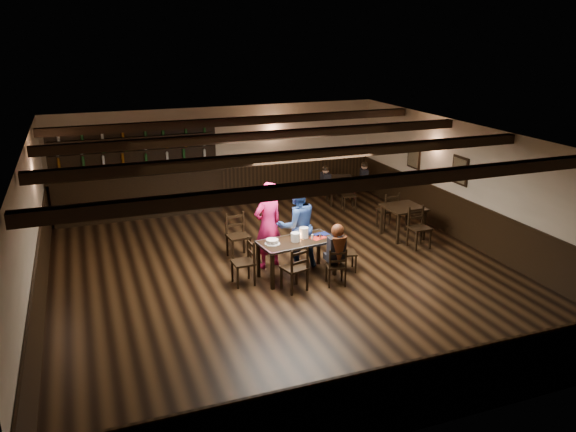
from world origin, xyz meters
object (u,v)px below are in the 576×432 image
object	(u,v)px
woman_pink	(268,225)
chair_near_right	(337,264)
dining_table	(297,245)
chair_near_left	(297,266)
cake	(272,242)
bar_counter	(139,189)
man_blue	(297,226)

from	to	relation	value
woman_pink	chair_near_right	bearing A→B (deg)	105.80
dining_table	chair_near_left	xyz separation A→B (m)	(-0.25, -0.64, -0.15)
dining_table	cake	bearing A→B (deg)	-179.44
dining_table	bar_counter	distance (m)	5.56
chair_near_right	cake	world-z (taller)	cake
woman_pink	cake	size ratio (longest dim) A/B	6.03
chair_near_left	chair_near_right	world-z (taller)	chair_near_left
chair_near_right	woman_pink	world-z (taller)	woman_pink
chair_near_left	woman_pink	distance (m)	1.37
woman_pink	man_blue	world-z (taller)	woman_pink
dining_table	woman_pink	bearing A→B (deg)	118.92
dining_table	chair_near_right	distance (m)	0.90
chair_near_left	woman_pink	bearing A→B (deg)	95.07
chair_near_right	man_blue	size ratio (longest dim) A/B	0.43
dining_table	woman_pink	distance (m)	0.79
chair_near_left	man_blue	xyz separation A→B (m)	(0.43, 1.09, 0.37)
dining_table	woman_pink	size ratio (longest dim) A/B	0.88
cake	bar_counter	xyz separation A→B (m)	(-1.94, 5.00, -0.07)
woman_pink	man_blue	size ratio (longest dim) A/B	1.01
chair_near_right	cake	bearing A→B (deg)	147.16
chair_near_left	cake	distance (m)	0.74
man_blue	bar_counter	distance (m)	5.25
chair_near_right	bar_counter	size ratio (longest dim) A/B	0.17
woman_pink	man_blue	bearing A→B (deg)	140.28
chair_near_right	bar_counter	distance (m)	6.42
chair_near_left	bar_counter	xyz separation A→B (m)	(-2.20, 5.63, 0.21)
woman_pink	cake	world-z (taller)	woman_pink
man_blue	bar_counter	bearing A→B (deg)	-62.59
chair_near_left	chair_near_right	xyz separation A→B (m)	(0.80, -0.04, -0.07)
chair_near_right	bar_counter	world-z (taller)	bar_counter
dining_table	woman_pink	world-z (taller)	woman_pink
woman_pink	chair_near_left	bearing A→B (deg)	76.81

